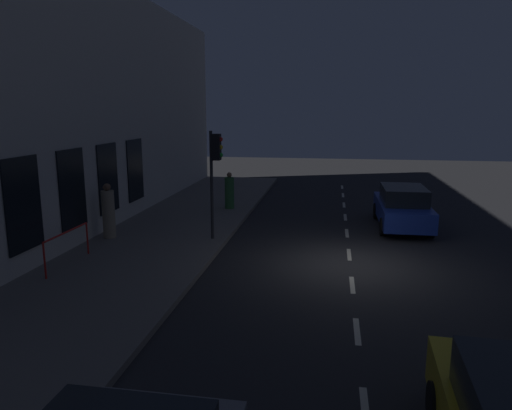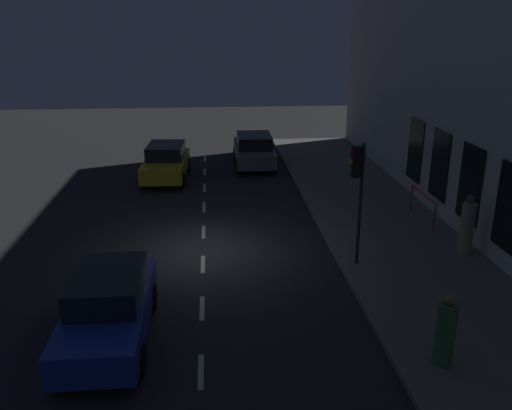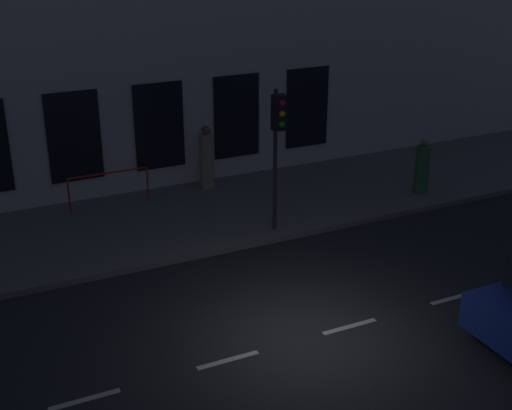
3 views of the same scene
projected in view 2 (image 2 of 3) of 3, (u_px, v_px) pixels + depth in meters
The scene contains 11 objects.
ground_plane at pixel (203, 251), 16.94m from camera, with size 60.00×60.00×0.00m, color #28282B.
sidewalk at pixel (397, 242), 17.42m from camera, with size 4.50×32.00×0.15m.
building_facade at pixel (491, 105), 16.21m from camera, with size 0.65×32.00×8.94m.
lane_centre_line at pixel (203, 264), 16.00m from camera, with size 0.12×27.20×0.01m.
traffic_light at pixel (357, 176), 14.86m from camera, with size 0.45×0.32×3.57m.
parked_car_0 at pixel (166, 162), 24.44m from camera, with size 2.07×4.27×1.58m.
parked_car_1 at pixel (254, 150), 26.74m from camera, with size 1.98×4.47×1.58m.
parked_car_2 at pixel (108, 307), 12.02m from camera, with size 1.84×4.35×1.58m.
pedestrian_0 at pixel (467, 227), 16.14m from camera, with size 0.59×0.59×1.84m.
pedestrian_1 at pixel (445, 333), 10.90m from camera, with size 0.55×0.55×1.58m.
red_railing at pixel (423, 200), 18.91m from camera, with size 0.05×2.20×0.97m.
Camera 2 is at (0.34, -15.65, 6.84)m, focal length 37.75 mm.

